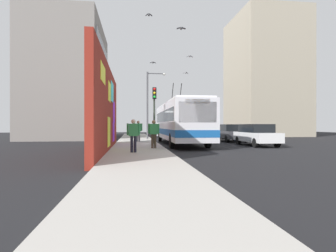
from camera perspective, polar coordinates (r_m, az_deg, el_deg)
ground_plane at (r=20.52m, az=-1.86°, el=-4.03°), size 80.00×80.00×0.00m
sidewalk_slab at (r=20.42m, az=-6.34°, el=-3.84°), size 48.00×3.20×0.15m
graffiti_wall at (r=15.95m, az=-12.38°, el=3.28°), size 12.96×0.32×4.74m
building_far_left at (r=34.69m, az=-19.50°, el=8.52°), size 13.62×7.50×13.09m
building_far_right at (r=43.14m, az=19.15°, el=9.59°), size 10.56×8.79×17.15m
city_bus at (r=22.11m, az=2.44°, el=0.96°), size 12.28×2.67×5.03m
parked_car_white at (r=21.24m, az=17.60°, el=-1.65°), size 4.65×1.76×1.58m
parked_car_dark_gray at (r=26.11m, az=12.73°, el=-1.30°), size 4.29×1.94×1.58m
parked_car_champagne at (r=31.96m, az=8.96°, el=-1.03°), size 4.81×1.80×1.58m
parked_car_red at (r=37.29m, az=6.58°, el=-0.87°), size 4.06×1.80×1.58m
pedestrian_near_wall at (r=13.96m, az=-7.09°, el=-1.42°), size 0.22×0.67×1.65m
pedestrian_at_curb at (r=16.43m, az=-2.93°, el=-1.17°), size 0.22×0.67×1.65m
pedestrian_midblock at (r=23.08m, az=-6.12°, el=-0.68°), size 0.23×0.69×1.72m
traffic_light at (r=20.39m, az=-2.82°, el=4.19°), size 0.49×0.28×4.13m
street_lamp at (r=28.09m, az=-3.80°, el=5.29°), size 0.44×1.93×6.70m
flying_pigeons at (r=22.85m, az=0.74°, el=15.38°), size 8.91×4.14×3.64m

